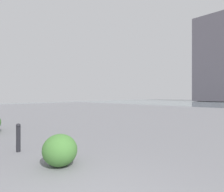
# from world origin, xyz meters

# --- Properties ---
(bollard_near) EXTENTS (0.13, 0.13, 0.84)m
(bollard_near) POSITION_xyz_m (3.90, -0.75, 0.44)
(bollard_near) COLOR #232328
(bollard_near) RESTS_ON ground
(shrub_low) EXTENTS (0.88, 0.79, 0.75)m
(shrub_low) POSITION_xyz_m (2.07, -1.06, 0.37)
(shrub_low) COLOR #477F38
(shrub_low) RESTS_ON ground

